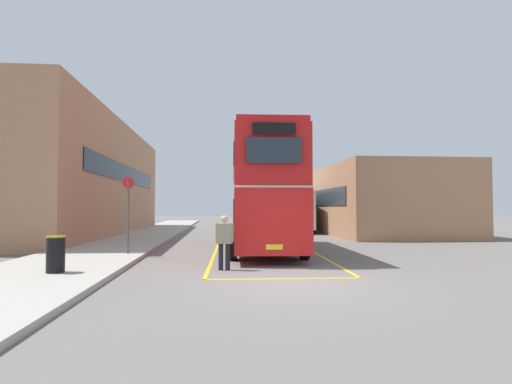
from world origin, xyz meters
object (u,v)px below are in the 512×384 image
(double_decker_bus, at_px, (263,192))
(pedestrian_boarding, at_px, (224,239))
(litter_bin, at_px, (56,254))
(bus_stop_sign, at_px, (128,207))
(single_deck_bus, at_px, (291,210))

(double_decker_bus, bearing_deg, pedestrian_boarding, -107.53)
(pedestrian_boarding, bearing_deg, litter_bin, -167.85)
(double_decker_bus, distance_m, bus_stop_sign, 5.59)
(double_decker_bus, xyz_separation_m, bus_stop_sign, (-5.22, -1.88, -0.67))
(bus_stop_sign, bearing_deg, litter_bin, -101.19)
(double_decker_bus, xyz_separation_m, pedestrian_boarding, (-1.69, -5.36, -1.60))
(single_deck_bus, height_order, bus_stop_sign, single_deck_bus)
(single_deck_bus, bearing_deg, double_decker_bus, -104.73)
(litter_bin, bearing_deg, single_deck_bus, 64.38)
(pedestrian_boarding, height_order, bus_stop_sign, bus_stop_sign)
(double_decker_bus, bearing_deg, bus_stop_sign, -160.24)
(bus_stop_sign, bearing_deg, double_decker_bus, 19.76)
(single_deck_bus, relative_size, pedestrian_boarding, 5.54)
(single_deck_bus, xyz_separation_m, pedestrian_boarding, (-5.42, -19.53, -0.72))
(single_deck_bus, distance_m, pedestrian_boarding, 20.28)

